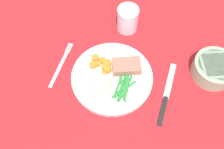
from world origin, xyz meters
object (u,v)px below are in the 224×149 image
object	(u,v)px
dinner_plate	(112,77)
knife	(167,95)
meat_portion	(126,66)
water_glass	(127,20)
salad_bowl	(214,68)
fork	(61,65)

from	to	relation	value
dinner_plate	knife	distance (cm)	16.67
meat_portion	knife	size ratio (longest dim) A/B	0.41
dinner_plate	water_glass	bearing A→B (deg)	93.25
knife	salad_bowl	size ratio (longest dim) A/B	1.63
dinner_plate	meat_portion	distance (cm)	5.43
knife	water_glass	bearing A→B (deg)	130.44
fork	water_glass	size ratio (longest dim) A/B	1.96
meat_portion	fork	size ratio (longest dim) A/B	0.51
meat_portion	dinner_plate	bearing A→B (deg)	-130.60
fork	knife	distance (cm)	33.12
dinner_plate	water_glass	world-z (taller)	water_glass
dinner_plate	water_glass	size ratio (longest dim) A/B	2.84
dinner_plate	salad_bowl	bearing A→B (deg)	21.35
salad_bowl	meat_portion	bearing A→B (deg)	-163.88
dinner_plate	fork	size ratio (longest dim) A/B	1.45
knife	water_glass	size ratio (longest dim) A/B	2.41
knife	salad_bowl	bearing A→B (deg)	44.06
dinner_plate	knife	xyz separation A→B (cm)	(16.65, -0.29, -0.60)
meat_portion	knife	xyz separation A→B (cm)	(13.40, -4.09, -2.69)
dinner_plate	meat_portion	world-z (taller)	meat_portion
meat_portion	salad_bowl	distance (cm)	25.80
knife	meat_portion	bearing A→B (deg)	162.45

